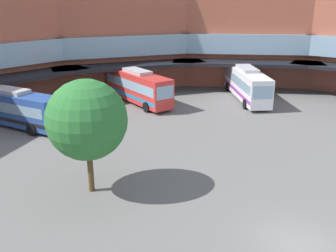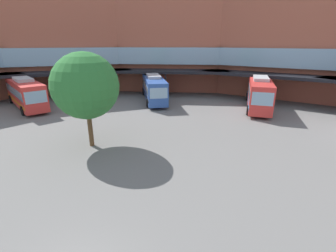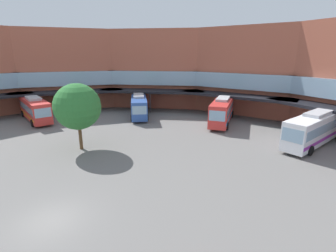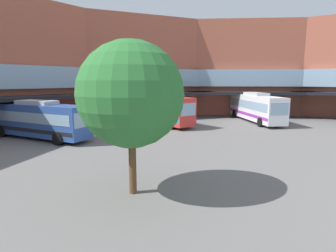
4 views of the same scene
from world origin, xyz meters
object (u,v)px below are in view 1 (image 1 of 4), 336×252
bus_0 (138,86)px  plaza_tree (87,120)px  bus_1 (246,83)px  bus_4 (11,107)px

bus_0 → plaza_tree: (-12.73, -16.83, 2.83)m
bus_1 → bus_4: 26.22m
plaza_tree → bus_0: bearing=52.9°
bus_0 → bus_1: bus_0 is taller
bus_1 → plaza_tree: 27.04m
bus_0 → bus_1: size_ratio=0.93×
bus_0 → plaza_tree: plaza_tree is taller
bus_0 → bus_4: bearing=-90.3°
bus_0 → bus_4: 14.00m
bus_0 → bus_1: bearing=62.2°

